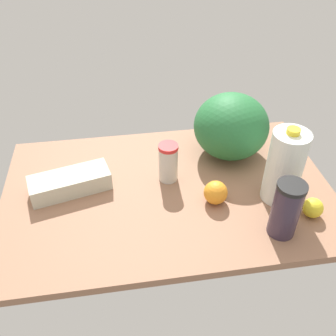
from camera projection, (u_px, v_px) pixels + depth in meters
The scene contains 8 objects.
countertop at pixel (168, 192), 138.53cm from camera, with size 120.00×76.00×3.00cm, color #8F634A.
tumbler_cup at pixel (168, 162), 137.44cm from camera, with size 7.27×7.27×15.41cm.
egg_carton at pixel (70, 183), 135.14cm from camera, with size 28.42×11.01×6.90cm, color beige.
milk_jug at pixel (284, 167), 126.04cm from camera, with size 12.37×12.37×28.85cm.
watermelon at pixel (231, 126), 146.96cm from camera, with size 29.43×29.43×25.78cm, color #256935.
shaker_bottle at pixel (286, 209), 115.42cm from camera, with size 9.08×9.08×20.14cm.
orange_near_front at pixel (216, 193), 129.97cm from camera, with size 8.39×8.39×8.39cm, color orange.
lemon_loose at pixel (313, 208), 125.25cm from camera, with size 6.83×6.83×6.83cm, color yellow.
Camera 1 is at (15.46, 100.80, 95.67)cm, focal length 40.00 mm.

